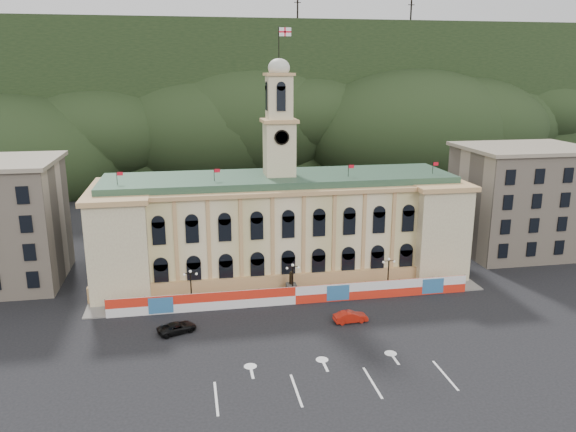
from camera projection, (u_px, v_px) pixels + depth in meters
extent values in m
plane|color=black|center=(321.00, 357.00, 62.70)|extent=(260.00, 260.00, 0.00)
cube|color=black|center=(227.00, 99.00, 180.84)|extent=(230.00, 70.00, 44.00)
cube|color=#595651|center=(350.00, 73.00, 165.83)|extent=(22.00, 8.00, 14.00)
cube|color=#595651|center=(54.00, 89.00, 150.58)|extent=(16.00, 7.00, 10.00)
cylinder|color=black|center=(298.00, 2.00, 162.92)|extent=(0.50, 0.50, 20.00)
cylinder|color=black|center=(411.00, 5.00, 168.97)|extent=(0.50, 0.50, 20.00)
cube|color=beige|center=(280.00, 229.00, 87.57)|extent=(55.00, 15.00, 14.00)
cube|color=tan|center=(289.00, 282.00, 81.62)|extent=(56.00, 0.80, 2.40)
cube|color=tan|center=(279.00, 183.00, 85.72)|extent=(56.20, 16.20, 0.60)
cube|color=#31513C|center=(279.00, 179.00, 85.54)|extent=(53.00, 13.00, 1.20)
cube|color=beige|center=(123.00, 239.00, 82.55)|extent=(8.00, 17.00, 14.00)
cube|color=beige|center=(424.00, 224.00, 90.69)|extent=(8.00, 17.00, 14.00)
cube|color=beige|center=(279.00, 149.00, 84.38)|extent=(4.40, 4.40, 8.00)
cube|color=tan|center=(279.00, 121.00, 83.31)|extent=(5.20, 5.20, 0.50)
cube|color=beige|center=(279.00, 98.00, 82.47)|extent=(3.60, 3.60, 6.50)
cube|color=tan|center=(279.00, 74.00, 81.61)|extent=(4.20, 4.20, 0.40)
cylinder|color=black|center=(282.00, 137.00, 81.68)|extent=(2.20, 0.20, 2.20)
ellipsoid|color=beige|center=(279.00, 68.00, 81.38)|extent=(3.20, 3.20, 2.72)
cylinder|color=black|center=(279.00, 45.00, 80.57)|extent=(0.12, 0.12, 5.00)
cube|color=white|center=(285.00, 32.00, 80.27)|extent=(1.80, 0.04, 1.20)
cube|color=red|center=(285.00, 32.00, 80.24)|extent=(1.80, 0.02, 0.22)
cube|color=red|center=(285.00, 32.00, 80.24)|extent=(0.22, 0.02, 1.20)
cube|color=#BFAA93|center=(521.00, 201.00, 97.36)|extent=(20.00, 16.00, 18.00)
cube|color=gray|center=(526.00, 148.00, 95.00)|extent=(21.00, 17.00, 0.60)
cube|color=red|center=(295.00, 296.00, 76.66)|extent=(50.00, 0.25, 2.50)
cube|color=teal|center=(161.00, 306.00, 73.41)|extent=(3.20, 0.05, 2.20)
cube|color=teal|center=(338.00, 293.00, 77.57)|extent=(3.20, 0.05, 2.20)
cube|color=teal|center=(433.00, 286.00, 79.99)|extent=(3.20, 0.05, 2.20)
cube|color=slate|center=(292.00, 296.00, 79.57)|extent=(56.00, 5.50, 0.16)
cube|color=#595651|center=(291.00, 290.00, 79.60)|extent=(1.40, 1.40, 1.80)
cylinder|color=black|center=(291.00, 278.00, 79.17)|extent=(0.60, 0.60, 1.60)
sphere|color=black|center=(291.00, 272.00, 78.94)|extent=(0.44, 0.44, 0.44)
cylinder|color=black|center=(192.00, 305.00, 76.42)|extent=(0.44, 0.44, 0.30)
cylinder|color=black|center=(191.00, 289.00, 75.85)|extent=(0.18, 0.18, 4.80)
cube|color=black|center=(190.00, 273.00, 75.26)|extent=(1.60, 0.08, 0.08)
sphere|color=silver|center=(184.00, 275.00, 75.16)|extent=(0.36, 0.36, 0.36)
sphere|color=silver|center=(196.00, 274.00, 75.44)|extent=(0.36, 0.36, 0.36)
sphere|color=silver|center=(190.00, 271.00, 75.20)|extent=(0.40, 0.40, 0.40)
cylinder|color=black|center=(293.00, 297.00, 78.84)|extent=(0.44, 0.44, 0.30)
cylinder|color=black|center=(293.00, 282.00, 78.27)|extent=(0.18, 0.18, 4.80)
cube|color=black|center=(293.00, 267.00, 77.69)|extent=(1.60, 0.08, 0.08)
sphere|color=silver|center=(287.00, 268.00, 77.59)|extent=(0.36, 0.36, 0.36)
sphere|color=silver|center=(298.00, 267.00, 77.86)|extent=(0.36, 0.36, 0.36)
sphere|color=silver|center=(293.00, 265.00, 77.62)|extent=(0.40, 0.40, 0.40)
cylinder|color=black|center=(387.00, 291.00, 81.27)|extent=(0.44, 0.44, 0.30)
cylinder|color=black|center=(388.00, 276.00, 80.69)|extent=(0.18, 0.18, 4.80)
cube|color=black|center=(389.00, 261.00, 80.11)|extent=(1.60, 0.08, 0.08)
sphere|color=silver|center=(383.00, 262.00, 80.01)|extent=(0.36, 0.36, 0.36)
sphere|color=silver|center=(394.00, 261.00, 80.29)|extent=(0.36, 0.36, 0.36)
sphere|color=silver|center=(389.00, 259.00, 80.05)|extent=(0.40, 0.40, 0.40)
imported|color=#B31A0C|center=(351.00, 317.00, 71.31)|extent=(2.12, 4.57, 1.44)
imported|color=black|center=(177.00, 328.00, 68.46)|extent=(5.43, 6.25, 1.32)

